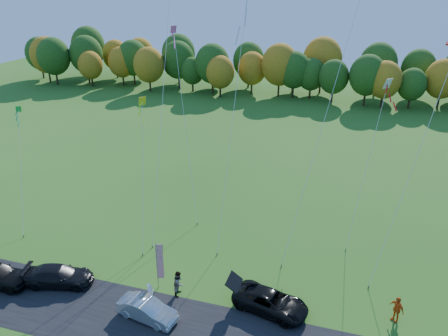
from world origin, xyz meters
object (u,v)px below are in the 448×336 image
(black_suv, at_px, (271,302))
(feather_flag, at_px, (159,261))
(person_east, at_px, (397,309))
(silver_sedan, at_px, (147,310))

(black_suv, height_order, feather_flag, feather_flag)
(black_suv, relative_size, person_east, 2.74)
(feather_flag, bearing_deg, silver_sedan, -81.66)
(black_suv, height_order, silver_sedan, black_suv)
(silver_sedan, relative_size, person_east, 2.23)
(silver_sedan, bearing_deg, feather_flag, 17.88)
(black_suv, bearing_deg, silver_sedan, 125.52)
(person_east, relative_size, feather_flag, 0.49)
(black_suv, height_order, person_east, person_east)
(feather_flag, bearing_deg, black_suv, 0.09)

